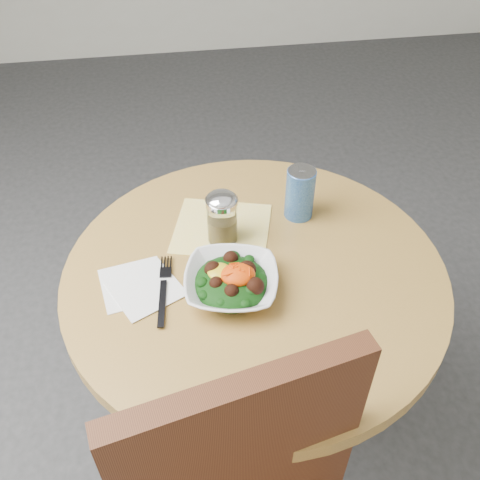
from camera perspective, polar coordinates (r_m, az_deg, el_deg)
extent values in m
plane|color=#2E2F31|center=(1.87, 1.13, -19.32)|extent=(6.00, 6.00, 0.00)
cylinder|color=black|center=(1.86, 1.13, -19.11)|extent=(0.52, 0.52, 0.03)
cylinder|color=black|center=(1.56, 1.30, -13.21)|extent=(0.10, 0.10, 0.71)
cylinder|color=#B68842|center=(1.27, 1.56, -3.69)|extent=(0.90, 0.90, 0.04)
cube|color=#512B16|center=(1.01, 0.17, -22.94)|extent=(0.43, 0.13, 0.52)
cube|color=yellow|center=(1.36, -1.95, 1.26)|extent=(0.29, 0.27, 0.00)
cube|color=white|center=(1.24, -11.28, -4.63)|extent=(0.17, 0.17, 0.00)
cube|color=white|center=(1.23, -10.03, -5.14)|extent=(0.19, 0.19, 0.00)
imported|color=silver|center=(1.19, -0.94, -4.59)|extent=(0.24, 0.24, 0.05)
ellipsoid|color=black|center=(1.19, -0.94, -4.63)|extent=(0.17, 0.17, 0.06)
ellipsoid|color=gold|center=(1.18, -2.21, -3.37)|extent=(0.05, 0.05, 0.02)
ellipsoid|color=#EE4105|center=(1.17, -0.22, -3.70)|extent=(0.08, 0.07, 0.03)
cube|color=black|center=(1.19, -8.30, -6.71)|extent=(0.03, 0.14, 0.00)
cube|color=black|center=(1.26, -7.90, -2.95)|extent=(0.03, 0.07, 0.00)
cylinder|color=silver|center=(1.29, -1.92, 2.01)|extent=(0.07, 0.07, 0.11)
cylinder|color=#A4924C|center=(1.31, -1.89, 1.20)|extent=(0.06, 0.06, 0.06)
cylinder|color=silver|center=(1.25, -1.98, 4.12)|extent=(0.08, 0.08, 0.01)
ellipsoid|color=silver|center=(1.25, -1.99, 4.36)|extent=(0.07, 0.07, 0.03)
cylinder|color=navy|center=(1.37, 6.41, 4.95)|extent=(0.07, 0.07, 0.14)
cylinder|color=silver|center=(1.33, 6.64, 7.34)|extent=(0.07, 0.07, 0.00)
cube|color=silver|center=(1.33, 6.59, 7.66)|extent=(0.02, 0.02, 0.00)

